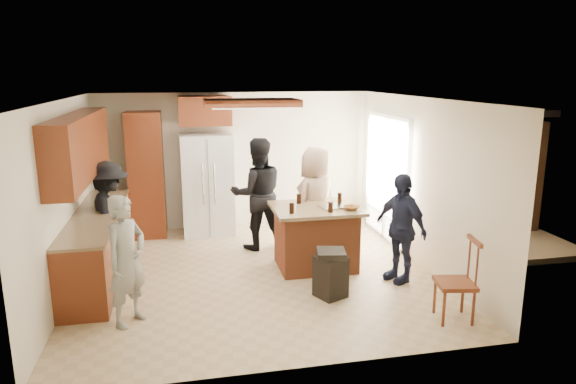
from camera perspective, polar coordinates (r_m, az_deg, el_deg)
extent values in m
plane|color=tan|center=(7.54, -3.57, -9.06)|extent=(5.00, 5.00, 0.00)
plane|color=white|center=(6.99, -3.86, 10.27)|extent=(5.00, 5.00, 0.00)
plane|color=beige|center=(9.60, -5.83, 3.50)|extent=(5.00, 0.00, 5.00)
plane|color=beige|center=(4.80, 0.56, -6.30)|extent=(5.00, 0.00, 5.00)
plane|color=beige|center=(7.26, -23.63, -0.68)|extent=(0.00, 5.00, 5.00)
plane|color=beige|center=(7.90, 14.55, 1.06)|extent=(0.00, 5.00, 5.00)
cube|color=white|center=(9.00, 11.02, 1.38)|extent=(0.02, 1.60, 2.10)
cube|color=white|center=(8.99, 10.90, 1.37)|extent=(0.08, 1.72, 2.10)
cube|color=maroon|center=(7.19, -4.08, 9.87)|extent=(1.30, 0.70, 0.10)
cube|color=white|center=(7.20, -4.07, 9.39)|extent=(1.10, 0.50, 0.02)
cube|color=olive|center=(9.95, 18.87, -4.52)|extent=(3.00, 3.00, 0.10)
cube|color=#593319|center=(10.56, 20.93, 2.19)|extent=(1.40, 1.60, 2.00)
imported|color=gray|center=(6.15, -17.49, -7.29)|extent=(0.67, 0.69, 1.53)
imported|color=black|center=(8.37, -3.39, -0.21)|extent=(0.92, 0.59, 1.84)
imported|color=tan|center=(8.08, 3.11, -1.06)|extent=(1.01, 0.95, 1.73)
imported|color=#1C2138|center=(7.24, 12.38, -3.90)|extent=(0.75, 1.00, 1.53)
imported|color=black|center=(7.94, -19.19, -2.51)|extent=(0.70, 1.12, 1.61)
cube|color=maroon|center=(7.80, -20.34, -5.68)|extent=(0.60, 3.00, 0.88)
cube|color=#846B4C|center=(7.67, -20.62, -2.42)|extent=(0.64, 3.00, 0.04)
cube|color=maroon|center=(7.51, -22.16, 4.73)|extent=(0.35, 3.00, 0.85)
cube|color=maroon|center=(9.30, -15.46, 1.84)|extent=(0.60, 0.60, 2.20)
cube|color=maroon|center=(9.15, -9.23, 8.92)|extent=(0.90, 0.60, 0.50)
cube|color=white|center=(9.25, -8.92, 0.83)|extent=(0.90, 0.72, 1.80)
cube|color=gray|center=(8.90, -8.79, 0.35)|extent=(0.01, 0.01, 1.71)
cylinder|color=silver|center=(8.85, -9.45, 0.85)|extent=(0.02, 0.02, 0.70)
cylinder|color=silver|center=(8.86, -8.16, 0.91)|extent=(0.02, 0.02, 0.70)
cube|color=brown|center=(7.65, 3.10, -5.21)|extent=(1.10, 0.85, 0.88)
cube|color=#8C6F50|center=(7.52, 3.14, -1.85)|extent=(1.28, 1.03, 0.05)
cube|color=silver|center=(7.53, 5.08, -1.58)|extent=(0.48, 0.40, 0.02)
imported|color=brown|center=(7.40, 7.02, -1.76)|extent=(0.27, 0.27, 0.05)
cylinder|color=black|center=(7.14, 0.42, -1.80)|extent=(0.07, 0.07, 0.15)
cylinder|color=black|center=(7.68, 1.21, -0.74)|extent=(0.07, 0.07, 0.15)
cylinder|color=black|center=(7.77, 5.77, -0.64)|extent=(0.07, 0.07, 0.15)
cylinder|color=black|center=(7.23, 4.75, -1.67)|extent=(0.07, 0.07, 0.15)
cube|color=black|center=(6.74, 4.76, -9.33)|extent=(0.45, 0.45, 0.55)
cube|color=black|center=(6.63, 4.81, -6.82)|extent=(0.42, 0.42, 0.08)
cube|color=maroon|center=(6.37, 18.06, -9.65)|extent=(0.49, 0.49, 0.05)
cylinder|color=maroon|center=(6.26, 16.94, -12.28)|extent=(0.04, 0.04, 0.44)
cylinder|color=maroon|center=(6.37, 19.90, -12.04)|extent=(0.04, 0.04, 0.44)
cylinder|color=maroon|center=(6.55, 16.00, -11.03)|extent=(0.04, 0.04, 0.44)
cylinder|color=maroon|center=(6.66, 18.84, -10.83)|extent=(0.04, 0.04, 0.44)
cube|color=maroon|center=(6.26, 20.05, -5.13)|extent=(0.11, 0.40, 0.05)
cylinder|color=maroon|center=(6.23, 20.27, -7.66)|extent=(0.03, 0.03, 0.50)
cylinder|color=maroon|center=(6.44, 19.48, -6.92)|extent=(0.03, 0.03, 0.50)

